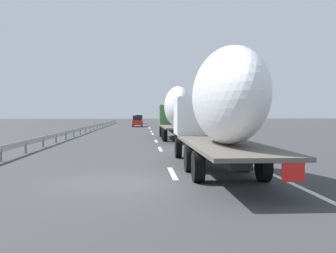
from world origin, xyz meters
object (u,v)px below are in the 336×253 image
at_px(truck_lead, 176,110).
at_px(car_red_compact, 137,121).
at_px(car_yellow_coupe, 139,119).
at_px(road_sign, 185,113).
at_px(truck_trailing, 220,105).

relative_size(truck_lead, car_red_compact, 2.73).
distance_m(car_yellow_coupe, car_red_compact, 20.28).
relative_size(car_red_compact, road_sign, 1.36).
distance_m(car_yellow_coupe, road_sign, 34.38).
bearing_deg(truck_lead, car_yellow_coupe, 3.77).
bearing_deg(car_yellow_coupe, truck_trailing, -177.20).
bearing_deg(car_yellow_coupe, car_red_compact, 179.70).
distance_m(truck_lead, car_yellow_coupe, 55.84).
xyz_separation_m(truck_trailing, car_red_compact, (54.94, 3.78, -1.61)).
xyz_separation_m(car_yellow_coupe, car_red_compact, (-20.28, 0.11, -0.01)).
distance_m(truck_trailing, car_yellow_coupe, 75.33).
height_order(truck_trailing, car_yellow_coupe, truck_trailing).
distance_m(truck_lead, truck_trailing, 19.52).
height_order(car_yellow_coupe, car_red_compact, car_yellow_coupe).
height_order(car_red_compact, road_sign, road_sign).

